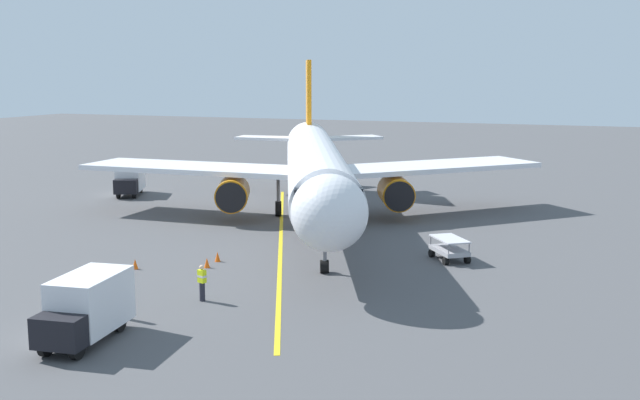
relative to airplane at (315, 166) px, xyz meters
name	(u,v)px	position (x,y,z in m)	size (l,w,h in m)	color
ground_plane	(298,220)	(1.49, -0.39, -4.00)	(220.00, 220.00, 0.00)	#4C4C4F
apron_lead_in_line	(281,241)	(-0.11, 6.26, -4.00)	(0.24, 40.00, 0.01)	yellow
airplane	(315,166)	(0.00, 0.00, 0.00)	(32.09, 38.32, 11.50)	white
ground_crew_marshaller	(120,298)	(0.16, 22.91, -3.12)	(0.44, 0.33, 1.71)	#23232D
ground_crew_wing_walker	(202,282)	(-1.91, 19.41, -3.12)	(0.46, 0.37, 1.71)	#23232D
ground_crew_loader	(338,193)	(1.07, -7.86, -3.12)	(0.43, 0.47, 1.71)	#23232D
baggage_cart_near_nose	(449,249)	(-11.05, 7.52, -3.35)	(2.67, 2.92, 1.27)	#9E9EA3
box_truck_starboard_side	(130,179)	(19.36, -5.87, -2.62)	(3.66, 5.00, 2.62)	black
box_truck_rear_apron	(85,308)	(-0.37, 25.88, -2.62)	(2.49, 4.80, 2.62)	black
safety_cone_nose_left	(218,257)	(1.03, 12.46, -3.73)	(0.32, 0.32, 0.55)	#F2590F
safety_cone_nose_right	(110,306)	(1.09, 22.33, -3.73)	(0.32, 0.32, 0.55)	#F2590F
safety_cone_wing_port	(135,264)	(4.38, 15.53, -3.73)	(0.32, 0.32, 0.55)	#F2590F
safety_cone_wing_starboard	(207,263)	(0.91, 13.89, -3.73)	(0.32, 0.32, 0.55)	#F2590F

